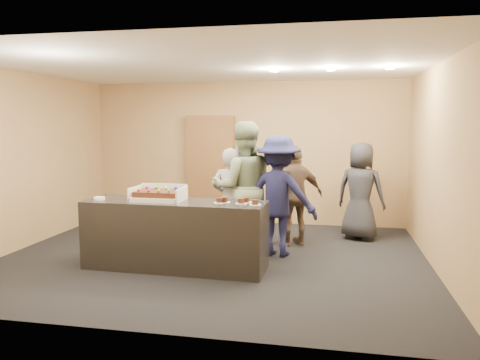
{
  "coord_description": "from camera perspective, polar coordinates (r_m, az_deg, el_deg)",
  "views": [
    {
      "loc": [
        1.66,
        -6.34,
        1.9
      ],
      "look_at": [
        0.39,
        0.0,
        1.13
      ],
      "focal_mm": 35.0,
      "sensor_mm": 36.0,
      "label": 1
    }
  ],
  "objects": [
    {
      "name": "plate_stack",
      "position": [
        6.51,
        -16.78,
        -2.16
      ],
      "size": [
        0.15,
        0.15,
        0.04
      ],
      "primitive_type": "cylinder",
      "color": "white",
      "rests_on": "serving_counter"
    },
    {
      "name": "cake_box",
      "position": [
        6.28,
        -9.84,
        -2.04
      ],
      "size": [
        0.67,
        0.46,
        0.2
      ],
      "color": "white",
      "rests_on": "serving_counter"
    },
    {
      "name": "slice_e",
      "position": [
        5.83,
        1.87,
        -2.85
      ],
      "size": [
        0.15,
        0.15,
        0.07
      ],
      "color": "white",
      "rests_on": "serving_counter"
    },
    {
      "name": "room",
      "position": [
        6.58,
        -3.37,
        2.0
      ],
      "size": [
        6.04,
        6.0,
        2.7
      ],
      "color": "black",
      "rests_on": "ground"
    },
    {
      "name": "slice_d",
      "position": [
        6.0,
        0.77,
        -2.56
      ],
      "size": [
        0.15,
        0.15,
        0.07
      ],
      "color": "white",
      "rests_on": "serving_counter"
    },
    {
      "name": "serving_counter",
      "position": [
        6.28,
        -7.89,
        -6.62
      ],
      "size": [
        2.42,
        0.77,
        0.9
      ],
      "primitive_type": "cube",
      "rotation": [
        0.0,
        0.0,
        -0.03
      ],
      "color": "black",
      "rests_on": "floor"
    },
    {
      "name": "ceiling_spotlights",
      "position": [
        6.88,
        11.01,
        13.1
      ],
      "size": [
        1.72,
        0.12,
        0.03
      ],
      "color": "#FFEAC6",
      "rests_on": "ceiling"
    },
    {
      "name": "sheet_cake",
      "position": [
        6.25,
        -9.94,
        -1.61
      ],
      "size": [
        0.57,
        0.39,
        0.11
      ],
      "color": "#361B0C",
      "rests_on": "cake_box"
    },
    {
      "name": "person_brown_extra",
      "position": [
        7.38,
        6.73,
        -1.89
      ],
      "size": [
        1.0,
        0.78,
        1.58
      ],
      "primitive_type": "imported",
      "rotation": [
        0.0,
        0.0,
        3.64
      ],
      "color": "brown",
      "rests_on": "floor"
    },
    {
      "name": "slice_a",
      "position": [
        5.98,
        -2.51,
        -2.6
      ],
      "size": [
        0.15,
        0.15,
        0.07
      ],
      "color": "white",
      "rests_on": "serving_counter"
    },
    {
      "name": "person_sage_man",
      "position": [
        6.91,
        0.42,
        -0.92
      ],
      "size": [
        1.11,
        0.97,
        1.94
      ],
      "primitive_type": "imported",
      "rotation": [
        0.0,
        0.0,
        3.43
      ],
      "color": "gray",
      "rests_on": "floor"
    },
    {
      "name": "slice_c",
      "position": [
        5.91,
        0.15,
        -2.7
      ],
      "size": [
        0.15,
        0.15,
        0.07
      ],
      "color": "white",
      "rests_on": "serving_counter"
    },
    {
      "name": "slice_b",
      "position": [
        6.02,
        -1.87,
        -2.53
      ],
      "size": [
        0.15,
        0.15,
        0.07
      ],
      "color": "white",
      "rests_on": "serving_counter"
    },
    {
      "name": "person_server_grey",
      "position": [
        6.88,
        -1.16,
        -2.55
      ],
      "size": [
        0.57,
        0.38,
        1.56
      ],
      "primitive_type": "imported",
      "rotation": [
        0.0,
        0.0,
        3.13
      ],
      "color": "#97979B",
      "rests_on": "floor"
    },
    {
      "name": "storage_cabinet",
      "position": [
        9.1,
        -3.62,
        1.32
      ],
      "size": [
        0.94,
        0.15,
        2.06
      ],
      "primitive_type": "cube",
      "color": "brown",
      "rests_on": "floor"
    },
    {
      "name": "person_navy_man",
      "position": [
        6.77,
        4.69,
        -1.94
      ],
      "size": [
        1.22,
        0.83,
        1.75
      ],
      "primitive_type": "imported",
      "rotation": [
        0.0,
        0.0,
        2.97
      ],
      "color": "#17183D",
      "rests_on": "floor"
    },
    {
      "name": "person_dark_suit",
      "position": [
        7.97,
        14.49,
        -1.31
      ],
      "size": [
        0.91,
        0.74,
        1.61
      ],
      "primitive_type": "imported",
      "rotation": [
        0.0,
        0.0,
        2.81
      ],
      "color": "#27282D",
      "rests_on": "floor"
    }
  ]
}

